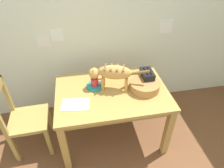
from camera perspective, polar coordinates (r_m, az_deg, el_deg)
The scene contains 10 objects.
wall_rear at distance 2.53m, azimuth -4.34°, elevation 17.27°, with size 4.90×0.11×2.50m.
dining_table at distance 2.24m, azimuth -0.00°, elevation -3.90°, with size 1.22×0.83×0.73m.
cat at distance 2.10m, azimuth -0.03°, elevation 3.15°, with size 0.62×0.24×0.29m.
saucer_bowl at distance 2.24m, azimuth -4.92°, elevation -0.60°, with size 0.19×0.19×0.03m, color teal.
coffee_mug at distance 2.20m, azimuth -4.91°, elevation 0.64°, with size 0.13×0.08×0.09m.
magazine at distance 2.05m, azimuth -10.43°, elevation -5.78°, with size 0.28×0.18×0.01m, color beige.
book_stack at distance 2.37m, azimuth 9.52°, elevation 2.05°, with size 0.18×0.14×0.07m.
wicker_basket at distance 2.21m, azimuth 9.28°, elevation -0.41°, with size 0.33×0.33×0.10m.
toaster at distance 2.27m, azimuth 9.91°, elevation 1.86°, with size 0.12×0.20×0.18m.
wooden_chair_near at distance 2.47m, azimuth -23.82°, elevation -9.15°, with size 0.43×0.43×0.93m.
Camera 1 is at (-0.26, -0.30, 2.13)m, focal length 31.91 mm.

